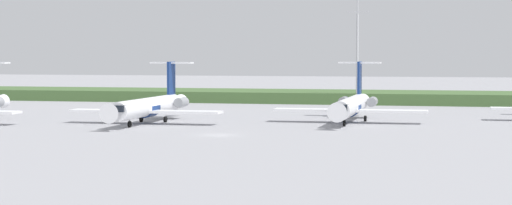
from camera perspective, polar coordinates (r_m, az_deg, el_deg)
ground_plane at (r=144.47m, az=0.79°, el=-1.00°), size 500.00×500.00×0.00m
grass_berm at (r=192.28m, az=3.88°, el=0.38°), size 320.00×20.00×2.30m
regional_jet_third at (r=135.48m, az=-6.71°, el=-0.22°), size 22.81×31.00×9.00m
regional_jet_fourth at (r=137.24m, az=5.99°, el=-0.17°), size 22.81×31.00×9.00m
antenna_mast at (r=181.35m, az=6.37°, el=3.51°), size 4.40×0.50×28.28m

